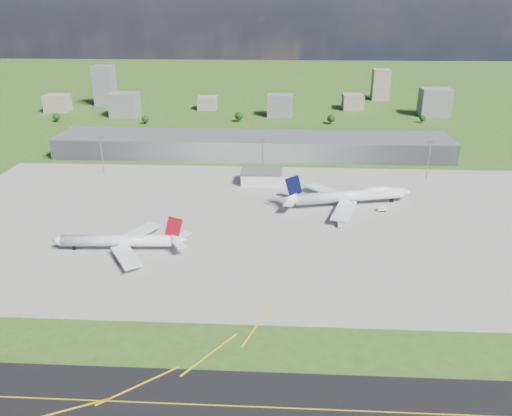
{
  "coord_description": "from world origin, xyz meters",
  "views": [
    {
      "loc": [
        22.63,
        -207.51,
        109.85
      ],
      "look_at": [
        9.73,
        35.85,
        9.0
      ],
      "focal_mm": 35.0,
      "sensor_mm": 36.0,
      "label": 1
    }
  ],
  "objects_px": {
    "airliner_red_twin": "(122,241)",
    "tug_yellow": "(122,262)",
    "van_white_far": "(382,209)",
    "airliner_blue_quad": "(350,196)",
    "van_white_near": "(340,224)"
  },
  "relations": [
    {
      "from": "airliner_red_twin",
      "to": "airliner_blue_quad",
      "type": "relative_size",
      "value": 0.83
    },
    {
      "from": "tug_yellow",
      "to": "van_white_near",
      "type": "height_order",
      "value": "van_white_near"
    },
    {
      "from": "airliner_red_twin",
      "to": "van_white_far",
      "type": "relative_size",
      "value": 12.76
    },
    {
      "from": "airliner_red_twin",
      "to": "van_white_far",
      "type": "bearing_deg",
      "value": -160.1
    },
    {
      "from": "airliner_red_twin",
      "to": "tug_yellow",
      "type": "bearing_deg",
      "value": 103.98
    },
    {
      "from": "van_white_far",
      "to": "van_white_near",
      "type": "bearing_deg",
      "value": -145.14
    },
    {
      "from": "van_white_near",
      "to": "van_white_far",
      "type": "bearing_deg",
      "value": -45.56
    },
    {
      "from": "van_white_near",
      "to": "airliner_red_twin",
      "type": "bearing_deg",
      "value": 110.6
    },
    {
      "from": "airliner_blue_quad",
      "to": "van_white_near",
      "type": "relative_size",
      "value": 14.3
    },
    {
      "from": "airliner_blue_quad",
      "to": "tug_yellow",
      "type": "distance_m",
      "value": 135.19
    },
    {
      "from": "tug_yellow",
      "to": "van_white_near",
      "type": "distance_m",
      "value": 112.43
    },
    {
      "from": "airliner_red_twin",
      "to": "van_white_near",
      "type": "height_order",
      "value": "airliner_red_twin"
    },
    {
      "from": "tug_yellow",
      "to": "van_white_near",
      "type": "relative_size",
      "value": 0.64
    },
    {
      "from": "airliner_red_twin",
      "to": "tug_yellow",
      "type": "distance_m",
      "value": 14.4
    },
    {
      "from": "van_white_far",
      "to": "airliner_red_twin",
      "type": "bearing_deg",
      "value": -163.45
    }
  ]
}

